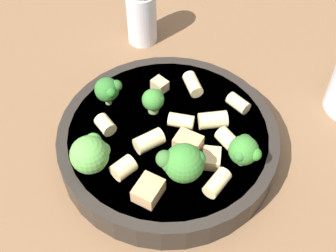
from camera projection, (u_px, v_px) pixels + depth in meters
name	position (u px, v px, depth m)	size (l,w,h in m)	color
ground_plane	(168.00, 151.00, 0.52)	(2.00, 2.00, 0.00)	brown
pasta_bowl	(168.00, 140.00, 0.50)	(0.23, 0.23, 0.03)	#28231E
broccoli_floret_0	(90.00, 154.00, 0.44)	(0.04, 0.04, 0.04)	#84AD60
broccoli_floret_1	(108.00, 90.00, 0.50)	(0.03, 0.03, 0.03)	#93B766
broccoli_floret_2	(244.00, 150.00, 0.45)	(0.03, 0.03, 0.04)	#9EC175
broccoli_floret_3	(182.00, 163.00, 0.43)	(0.04, 0.04, 0.05)	#93B766
broccoli_floret_4	(154.00, 100.00, 0.50)	(0.02, 0.02, 0.03)	#84AD60
rigatoni_0	(227.00, 139.00, 0.47)	(0.02, 0.02, 0.02)	beige
rigatoni_1	(193.00, 84.00, 0.52)	(0.02, 0.02, 0.03)	beige
rigatoni_2	(217.00, 183.00, 0.44)	(0.02, 0.02, 0.03)	beige
rigatoni_3	(213.00, 120.00, 0.49)	(0.02, 0.02, 0.03)	beige
rigatoni_4	(106.00, 123.00, 0.49)	(0.02, 0.02, 0.02)	beige
rigatoni_5	(123.00, 168.00, 0.45)	(0.02, 0.02, 0.02)	beige
rigatoni_6	(238.00, 103.00, 0.51)	(0.01, 0.01, 0.02)	beige
rigatoni_7	(181.00, 121.00, 0.49)	(0.01, 0.01, 0.03)	beige
rigatoni_8	(149.00, 141.00, 0.47)	(0.02, 0.02, 0.03)	beige
chicken_chunk_0	(160.00, 85.00, 0.52)	(0.02, 0.01, 0.01)	tan
chicken_chunk_1	(188.00, 145.00, 0.47)	(0.03, 0.02, 0.02)	tan
chicken_chunk_2	(148.00, 190.00, 0.43)	(0.03, 0.02, 0.02)	tan
chicken_chunk_3	(211.00, 158.00, 0.46)	(0.02, 0.02, 0.01)	tan
pepper_shaker	(141.00, 8.00, 0.60)	(0.04, 0.04, 0.10)	silver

